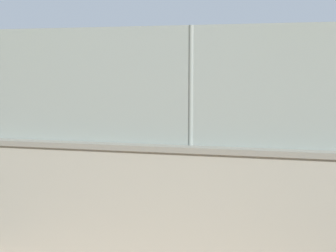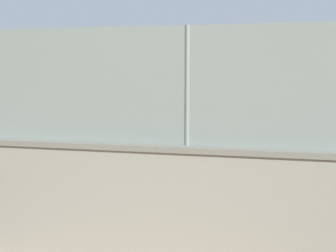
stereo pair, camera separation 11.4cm
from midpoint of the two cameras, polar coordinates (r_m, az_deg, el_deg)
ground_plane at (r=18.84m, az=4.12°, el=-1.64°), size 260.00×260.00×0.00m
player_near_wall_returning at (r=17.84m, az=15.96°, el=0.49°), size 0.77×1.14×1.52m
player_at_service_line at (r=11.02m, az=-2.30°, el=-2.73°), size 0.68×0.99×1.68m
sports_ball at (r=15.40m, az=14.15°, el=0.30°), size 0.22×0.22×0.22m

